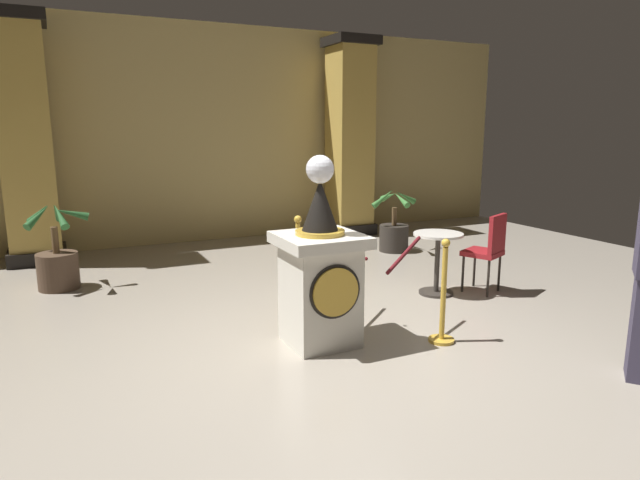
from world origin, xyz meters
name	(u,v)px	position (x,y,z in m)	size (l,w,h in m)	color
ground_plane	(343,342)	(0.00, 0.00, 0.00)	(12.47, 12.47, 0.00)	#9E9384
back_wall	(199,134)	(0.00, 5.30, 1.84)	(12.47, 0.16, 3.68)	tan
pedestal_clock	(320,274)	(-0.20, 0.07, 0.66)	(0.74, 0.74, 1.73)	silver
stanchion_near	(443,307)	(0.83, -0.39, 0.34)	(0.24, 0.24, 0.98)	gold
stanchion_far	(298,280)	(-0.06, 0.90, 0.38)	(0.24, 0.24, 1.07)	gold
velvet_rope	(366,250)	(0.38, 0.26, 0.79)	(1.12, 1.13, 0.22)	#591419
column_left	(26,142)	(-2.63, 4.73, 1.75)	(0.82, 0.82, 3.53)	black
column_right	(350,139)	(2.63, 4.73, 1.75)	(0.82, 0.82, 3.53)	black
potted_palm_left	(57,262)	(-2.36, 3.04, 0.34)	(0.74, 0.77, 1.10)	#4C3828
potted_palm_right	(394,232)	(2.53, 3.04, 0.32)	(0.81, 0.83, 1.03)	#2D2823
cafe_table	(437,255)	(1.71, 0.85, 0.47)	(0.58, 0.58, 0.74)	#332D28
cafe_chair_red	(489,246)	(2.29, 0.63, 0.57)	(0.53, 0.53, 0.96)	black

